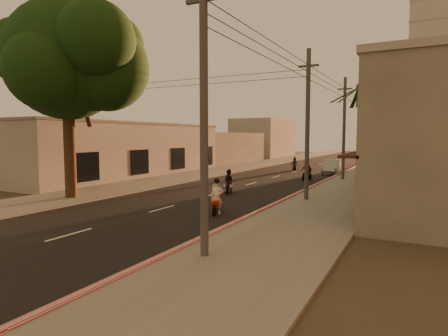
{
  "coord_description": "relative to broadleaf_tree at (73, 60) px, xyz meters",
  "views": [
    {
      "loc": [
        12.15,
        -14.02,
        3.9
      ],
      "look_at": [
        1.45,
        6.4,
        1.94
      ],
      "focal_mm": 30.0,
      "sensor_mm": 36.0,
      "label": 1
    }
  ],
  "objects": [
    {
      "name": "ground",
      "position": [
        6.61,
        -2.14,
        -8.48
      ],
      "size": [
        160.0,
        160.0,
        0.0
      ],
      "primitive_type": "plane",
      "color": "#383023",
      "rests_on": "ground"
    },
    {
      "name": "road",
      "position": [
        6.61,
        17.86,
        -8.47
      ],
      "size": [
        10.0,
        140.0,
        0.02
      ],
      "primitive_type": "cube",
      "color": "black",
      "rests_on": "ground"
    },
    {
      "name": "sidewalk_right",
      "position": [
        14.11,
        17.86,
        -8.42
      ],
      "size": [
        5.0,
        140.0,
        0.12
      ],
      "primitive_type": "cube",
      "color": "slate",
      "rests_on": "ground"
    },
    {
      "name": "sidewalk_left",
      "position": [
        -0.89,
        17.86,
        -8.42
      ],
      "size": [
        5.0,
        140.0,
        0.12
      ],
      "primitive_type": "cube",
      "color": "slate",
      "rests_on": "ground"
    },
    {
      "name": "curb_stripe",
      "position": [
        11.71,
        12.86,
        -8.38
      ],
      "size": [
        0.2,
        60.0,
        0.2
      ],
      "primitive_type": "cube",
      "color": "red",
      "rests_on": "ground"
    },
    {
      "name": "shophouse_row",
      "position": [
        20.57,
        15.86,
        -4.83
      ],
      "size": [
        8.8,
        34.2,
        7.3
      ],
      "color": "gray",
      "rests_on": "ground"
    },
    {
      "name": "left_building",
      "position": [
        -7.37,
        11.86,
        -5.88
      ],
      "size": [
        8.2,
        24.2,
        5.2
      ],
      "color": "#ABA59B",
      "rests_on": "ground"
    },
    {
      "name": "broadleaf_tree",
      "position": [
        0.0,
        0.0,
        0.0
      ],
      "size": [
        9.6,
        8.7,
        12.1
      ],
      "color": "black",
      "rests_on": "ground"
    },
    {
      "name": "palm_tree",
      "position": [
        14.61,
        13.86,
        -1.33
      ],
      "size": [
        5.0,
        5.0,
        8.2
      ],
      "color": "black",
      "rests_on": "ground"
    },
    {
      "name": "utility_poles",
      "position": [
        12.81,
        17.86,
        -1.94
      ],
      "size": [
        1.2,
        48.26,
        9.0
      ],
      "color": "#38383A",
      "rests_on": "ground"
    },
    {
      "name": "filler_right",
      "position": [
        20.61,
        42.86,
        -5.48
      ],
      "size": [
        8.0,
        14.0,
        6.0
      ],
      "primitive_type": "cube",
      "color": "#ABA59B",
      "rests_on": "ground"
    },
    {
      "name": "filler_left_near",
      "position": [
        -7.39,
        31.86,
        -6.28
      ],
      "size": [
        8.0,
        14.0,
        4.4
      ],
      "primitive_type": "cube",
      "color": "#ABA59B",
      "rests_on": "ground"
    },
    {
      "name": "filler_left_far",
      "position": [
        -7.39,
        49.86,
        -4.98
      ],
      "size": [
        8.0,
        14.0,
        7.0
      ],
      "primitive_type": "cube",
      "color": "#ABA59B",
      "rests_on": "ground"
    },
    {
      "name": "scooter_red",
      "position": [
        9.84,
        0.09,
        -7.66
      ],
      "size": [
        0.95,
        1.81,
        1.83
      ],
      "rotation": [
        0.0,
        0.0,
        0.3
      ],
      "color": "black",
      "rests_on": "ground"
    },
    {
      "name": "scooter_mid_a",
      "position": [
        7.36,
        6.39,
        -7.7
      ],
      "size": [
        1.07,
        1.69,
        1.69
      ],
      "rotation": [
        0.0,
        0.0,
        0.25
      ],
      "color": "black",
      "rests_on": "ground"
    },
    {
      "name": "scooter_mid_b",
      "position": [
        10.02,
        16.24,
        -7.65
      ],
      "size": [
        1.14,
        1.84,
        1.82
      ],
      "rotation": [
        0.0,
        0.0,
        -0.16
      ],
      "color": "black",
      "rests_on": "ground"
    },
    {
      "name": "scooter_far_a",
      "position": [
        6.21,
        25.1,
        -7.76
      ],
      "size": [
        1.07,
        1.5,
        1.56
      ],
      "rotation": [
        0.0,
        0.0,
        0.41
      ],
      "color": "black",
      "rests_on": "ground"
    },
    {
      "name": "parked_car",
      "position": [
        10.77,
        23.08,
        -7.75
      ],
      "size": [
        2.22,
        4.65,
        1.45
      ],
      "primitive_type": "imported",
      "rotation": [
        0.0,
        0.0,
        0.08
      ],
      "color": "#9A9EA2",
      "rests_on": "ground"
    }
  ]
}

